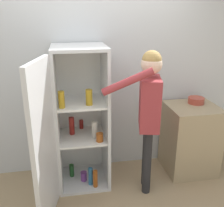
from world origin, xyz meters
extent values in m
cube|color=silver|center=(0.00, 0.98, 1.27)|extent=(7.00, 0.06, 2.55)
cube|color=silver|center=(-0.19, 0.63, 0.02)|extent=(0.61, 0.61, 0.04)
cube|color=silver|center=(-0.19, 0.63, 1.70)|extent=(0.61, 0.61, 0.04)
cube|color=white|center=(-0.19, 0.91, 0.86)|extent=(0.61, 0.03, 1.65)
cube|color=silver|center=(-0.48, 0.63, 0.86)|extent=(0.04, 0.61, 1.65)
cube|color=silver|center=(0.10, 0.63, 0.86)|extent=(0.04, 0.61, 1.65)
cube|color=white|center=(-0.19, 0.63, 0.62)|extent=(0.54, 0.54, 0.02)
cube|color=white|center=(-0.19, 0.63, 1.06)|extent=(0.54, 0.54, 0.02)
cube|color=silver|center=(-0.59, 0.03, 0.86)|extent=(0.19, 0.60, 1.65)
cylinder|color=maroon|center=(-0.19, 0.84, 0.69)|extent=(0.05, 0.05, 0.11)
cylinder|color=#B78C1E|center=(-0.11, 0.49, 1.17)|extent=(0.08, 0.08, 0.18)
cylinder|color=#1E5123|center=(-0.34, 0.67, 0.12)|extent=(0.06, 0.06, 0.17)
cylinder|color=beige|center=(-0.04, 0.56, 0.73)|extent=(0.08, 0.08, 0.21)
cylinder|color=#723884|center=(-0.20, 0.56, 0.09)|extent=(0.08, 0.08, 0.12)
cylinder|color=#9E4C19|center=(0.00, 0.44, 0.68)|extent=(0.08, 0.08, 0.10)
cylinder|color=#B78C1E|center=(-0.41, 0.45, 1.17)|extent=(0.07, 0.07, 0.19)
cylinder|color=maroon|center=(-0.31, 0.70, 0.74)|extent=(0.06, 0.06, 0.22)
cylinder|color=#9E4C19|center=(-0.07, 0.41, 0.15)|extent=(0.06, 0.06, 0.22)
cylinder|color=teal|center=(-0.12, 0.46, 0.15)|extent=(0.05, 0.05, 0.23)
cylinder|color=#262628|center=(0.53, 0.25, 0.41)|extent=(0.10, 0.10, 0.82)
cylinder|color=#262628|center=(0.56, 0.40, 0.41)|extent=(0.10, 0.10, 0.82)
cube|color=#9E3338|center=(0.55, 0.33, 1.11)|extent=(0.30, 0.42, 0.58)
sphere|color=beige|center=(0.55, 0.33, 1.55)|extent=(0.23, 0.23, 0.23)
sphere|color=#AD894C|center=(0.55, 0.33, 1.59)|extent=(0.21, 0.21, 0.21)
cylinder|color=#9E3338|center=(0.26, 0.18, 1.41)|extent=(0.53, 0.20, 0.30)
cylinder|color=#9E3338|center=(0.60, 0.54, 1.08)|extent=(0.08, 0.08, 0.55)
cube|color=tan|center=(1.24, 0.63, 0.46)|extent=(0.64, 0.60, 0.92)
cylinder|color=#B24738|center=(1.32, 0.73, 0.96)|extent=(0.21, 0.21, 0.08)
camera|label=1|loc=(-0.34, -2.27, 2.09)|focal=42.00mm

